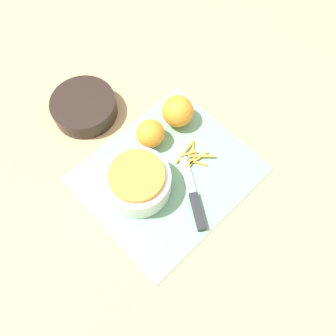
% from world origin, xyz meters
% --- Properties ---
extents(ground_plane, '(4.00, 4.00, 0.00)m').
position_xyz_m(ground_plane, '(0.00, 0.00, 0.00)').
color(ground_plane, tan).
extents(cutting_board, '(0.41, 0.35, 0.01)m').
position_xyz_m(cutting_board, '(0.00, 0.00, 0.00)').
color(cutting_board, '#75AD84').
rests_on(cutting_board, ground_plane).
extents(bowl_speckled, '(0.16, 0.16, 0.08)m').
position_xyz_m(bowl_speckled, '(-0.08, 0.02, 0.05)').
color(bowl_speckled, silver).
rests_on(bowl_speckled, cutting_board).
extents(bowl_dark, '(0.17, 0.17, 0.05)m').
position_xyz_m(bowl_dark, '(-0.03, 0.29, 0.03)').
color(bowl_dark, black).
rests_on(bowl_dark, ground_plane).
extents(knife, '(0.13, 0.20, 0.02)m').
position_xyz_m(knife, '(-0.01, -0.10, 0.01)').
color(knife, '#232328').
rests_on(knife, cutting_board).
extents(orange_left, '(0.08, 0.08, 0.08)m').
position_xyz_m(orange_left, '(0.13, 0.10, 0.05)').
color(orange_left, orange).
rests_on(orange_left, cutting_board).
extents(orange_right, '(0.07, 0.07, 0.07)m').
position_xyz_m(orange_right, '(0.03, 0.10, 0.04)').
color(orange_right, orange).
rests_on(orange_right, cutting_board).
extents(peel_pile, '(0.09, 0.08, 0.01)m').
position_xyz_m(peel_pile, '(0.08, -0.01, 0.01)').
color(peel_pile, orange).
rests_on(peel_pile, cutting_board).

